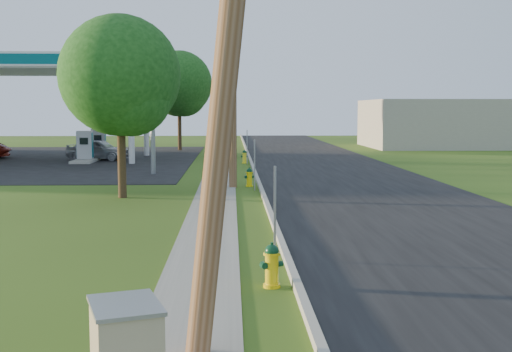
% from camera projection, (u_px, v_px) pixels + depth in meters
% --- Properties ---
extents(ground_plane, '(140.00, 140.00, 0.00)m').
position_uv_depth(ground_plane, '(277.00, 328.00, 9.29)').
color(ground_plane, '#2D4613').
rests_on(ground_plane, ground).
extents(road, '(8.00, 120.00, 0.02)m').
position_uv_depth(road, '(402.00, 214.00, 19.40)').
color(road, black).
rests_on(road, ground).
extents(curb, '(0.15, 120.00, 0.15)m').
position_uv_depth(curb, '(270.00, 213.00, 19.24)').
color(curb, '#9E9C91').
rests_on(curb, ground).
extents(sidewalk, '(1.50, 120.00, 0.03)m').
position_uv_depth(sidewalk, '(212.00, 215.00, 19.18)').
color(sidewalk, gray).
rests_on(sidewalk, ground).
extents(utility_pole_mid, '(1.40, 0.32, 9.80)m').
position_uv_depth(utility_pole_mid, '(233.00, 65.00, 25.66)').
color(utility_pole_mid, brown).
rests_on(utility_pole_mid, ground).
extents(utility_pole_far, '(1.40, 0.32, 9.50)m').
position_uv_depth(utility_pole_far, '(232.00, 86.00, 43.57)').
color(utility_pole_far, brown).
rests_on(utility_pole_far, ground).
extents(sign_post_near, '(0.05, 0.04, 2.00)m').
position_uv_depth(sign_post_near, '(275.00, 214.00, 13.37)').
color(sign_post_near, gray).
rests_on(sign_post_near, ground).
extents(sign_post_mid, '(0.05, 0.04, 2.00)m').
position_uv_depth(sign_post_mid, '(255.00, 165.00, 25.10)').
color(sign_post_mid, gray).
rests_on(sign_post_mid, ground).
extents(sign_post_far, '(0.05, 0.04, 2.00)m').
position_uv_depth(sign_post_far, '(247.00, 147.00, 37.23)').
color(sign_post_far, gray).
rests_on(sign_post_far, ground).
extents(gas_canopy, '(18.18, 9.18, 6.40)m').
position_uv_depth(gas_canopy, '(17.00, 66.00, 39.96)').
color(gas_canopy, silver).
rests_on(gas_canopy, ground).
extents(fuel_pump_ne, '(1.20, 3.20, 1.90)m').
position_uv_depth(fuel_pump_ne, '(85.00, 150.00, 38.68)').
color(fuel_pump_ne, '#9E9C91').
rests_on(fuel_pump_ne, ground).
extents(fuel_pump_se, '(1.20, 3.20, 1.90)m').
position_uv_depth(fuel_pump_se, '(99.00, 147.00, 42.65)').
color(fuel_pump_se, '#9E9C91').
rests_on(fuel_pump_se, ground).
extents(price_pylon, '(0.34, 2.04, 6.85)m').
position_uv_depth(price_pylon, '(152.00, 63.00, 30.93)').
color(price_pylon, gray).
rests_on(price_pylon, ground).
extents(distant_building, '(14.00, 10.00, 4.00)m').
position_uv_depth(distant_building, '(451.00, 124.00, 54.50)').
color(distant_building, '#9F988A').
rests_on(distant_building, ground).
extents(tree_verge, '(4.31, 4.31, 6.53)m').
position_uv_depth(tree_verge, '(122.00, 80.00, 22.67)').
color(tree_verge, '#312516').
rests_on(tree_verge, ground).
extents(tree_lot, '(5.11, 5.11, 7.74)m').
position_uv_depth(tree_lot, '(180.00, 86.00, 49.64)').
color(tree_lot, '#312516').
rests_on(tree_lot, ground).
extents(hydrant_near, '(0.42, 0.38, 0.82)m').
position_uv_depth(hydrant_near, '(272.00, 265.00, 11.41)').
color(hydrant_near, yellow).
rests_on(hydrant_near, ground).
extents(hydrant_mid, '(0.41, 0.37, 0.79)m').
position_uv_depth(hydrant_mid, '(249.00, 177.00, 26.48)').
color(hydrant_mid, yellow).
rests_on(hydrant_mid, ground).
extents(hydrant_far, '(0.42, 0.38, 0.82)m').
position_uv_depth(hydrant_far, '(245.00, 157.00, 37.93)').
color(hydrant_far, yellow).
rests_on(hydrant_far, ground).
extents(car_silver, '(4.27, 2.68, 1.36)m').
position_uv_depth(car_silver, '(98.00, 150.00, 40.25)').
color(car_silver, '#ADAFB5').
rests_on(car_silver, ground).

